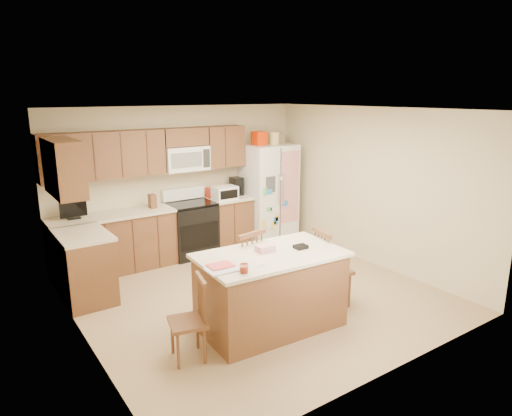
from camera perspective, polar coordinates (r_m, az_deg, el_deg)
ground at (r=6.41m, az=-0.10°, el=-10.70°), size 4.50×4.50×0.00m
room_shell at (r=5.95m, az=-0.10°, el=1.98°), size 4.60×4.60×2.52m
cabinetry at (r=7.21m, az=-14.74°, el=-0.63°), size 3.36×1.56×2.15m
stove at (r=7.82m, az=-8.14°, el=-2.50°), size 0.76×0.65×1.13m
refrigerator at (r=8.45m, az=1.52°, el=2.01°), size 0.90×0.79×2.04m
island at (r=5.41m, az=1.84°, el=-10.23°), size 1.75×1.07×1.01m
windsor_chair_left at (r=4.88m, az=-8.29°, el=-13.83°), size 0.44×0.46×0.89m
windsor_chair_back at (r=5.81m, az=-1.57°, el=-8.01°), size 0.53×0.51×1.07m
windsor_chair_right at (r=6.03m, az=9.28°, el=-7.57°), size 0.50×0.52×1.02m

